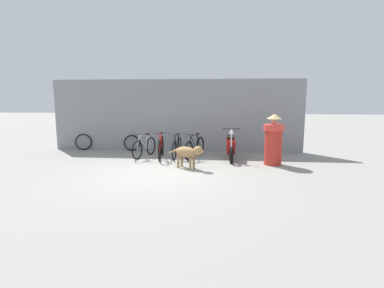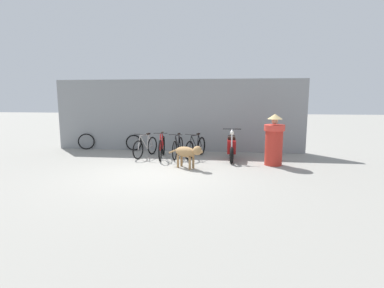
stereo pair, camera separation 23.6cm
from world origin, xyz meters
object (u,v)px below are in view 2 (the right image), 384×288
bicycle_3 (196,148)px  motorcycle (231,147)px  bicycle_1 (162,147)px  stray_dog (188,152)px  bicycle_0 (145,147)px  spare_tire_right (86,142)px  bicycle_2 (178,147)px  spare_tire_left (134,143)px  person_in_robes (274,140)px

bicycle_3 → motorcycle: (1.23, -0.18, 0.07)m
bicycle_1 → stray_dog: (1.10, -1.39, 0.10)m
bicycle_0 → motorcycle: motorcycle is taller
motorcycle → bicycle_0: bearing=-92.3°
bicycle_1 → spare_tire_right: size_ratio=2.77×
bicycle_2 → spare_tire_left: (-1.94, 1.07, -0.04)m
bicycle_0 → person_in_robes: size_ratio=0.98×
bicycle_1 → person_in_robes: size_ratio=1.13×
bicycle_2 → stray_dog: bearing=22.6°
bicycle_1 → bicycle_2: bicycle_1 is taller
motorcycle → person_in_robes: person_in_robes is taller
bicycle_1 → stray_dog: bicycle_1 is taller
spare_tire_right → bicycle_3: bearing=-13.0°
spare_tire_left → bicycle_1: bearing=-42.2°
motorcycle → stray_dog: (-1.28, -1.44, 0.06)m
bicycle_3 → spare_tire_right: size_ratio=2.55×
bicycle_0 → bicycle_3: size_ratio=0.95×
bicycle_3 → bicycle_2: bearing=-70.7°
person_in_robes → stray_dog: bearing=48.4°
bicycle_1 → spare_tire_left: size_ratio=2.84×
bicycle_3 → spare_tire_left: size_ratio=2.61×
motorcycle → bicycle_1: bearing=-89.2°
bicycle_1 → motorcycle: motorcycle is taller
bicycle_1 → stray_dog: size_ratio=1.57×
bicycle_0 → motorcycle: (3.00, -0.09, 0.07)m
bicycle_2 → bicycle_3: bearing=94.7°
bicycle_2 → stray_dog: bicycle_2 is taller
bicycle_0 → bicycle_1: (0.62, -0.14, 0.03)m
bicycle_0 → person_in_robes: (4.28, -0.77, 0.43)m
stray_dog → person_in_robes: person_in_robes is taller
stray_dog → bicycle_2: bearing=139.5°
bicycle_1 → person_in_robes: person_in_robes is taller
bicycle_3 → spare_tire_left: (-2.56, 1.05, -0.04)m
person_in_robes → spare_tire_right: bearing=16.6°
bicycle_1 → person_in_robes: bearing=73.5°
spare_tire_right → spare_tire_left: bearing=0.1°
spare_tire_left → bicycle_3: bearing=-22.3°
bicycle_0 → bicycle_3: bearing=108.1°
bicycle_0 → person_in_robes: person_in_robes is taller
bicycle_0 → spare_tire_right: (-2.76, 1.14, -0.03)m
spare_tire_left → spare_tire_right: 1.97m
motorcycle → stray_dog: bearing=-42.0°
bicycle_2 → spare_tire_right: 4.05m
stray_dog → spare_tire_left: bearing=162.8°
person_in_robes → bicycle_0: bearing=21.6°
motorcycle → stray_dog: size_ratio=1.63×
bicycle_3 → stray_dog: bearing=15.5°
stray_dog → person_in_robes: size_ratio=0.72×
person_in_robes → spare_tire_right: 7.31m
bicycle_1 → bicycle_3: bicycle_1 is taller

